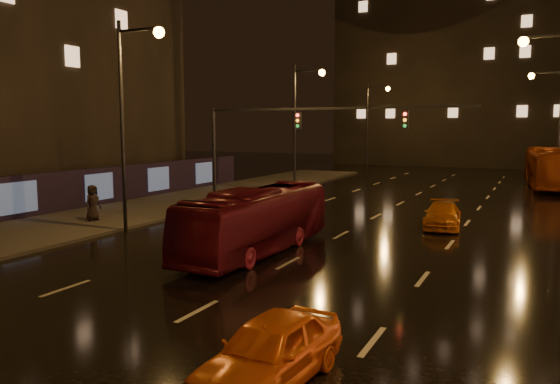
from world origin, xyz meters
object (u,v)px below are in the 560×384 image
bus_curb (549,168)px  taxi_near (270,351)px  taxi_far (443,215)px  pedestrian_c (93,203)px  bus_red (257,220)px

bus_curb → taxi_near: (-5.23, -41.62, -1.03)m
bus_curb → taxi_far: bearing=-107.7°
taxi_far → pedestrian_c: (-16.92, -6.89, 0.48)m
taxi_far → bus_red: bearing=-129.7°
bus_red → taxi_far: bus_red is taller
taxi_near → taxi_far: taxi_near is taller
bus_red → taxi_near: bearing=-60.4°
bus_curb → bus_red: bearing=-114.2°
bus_red → taxi_near: (5.65, -10.08, -0.64)m
bus_curb → taxi_far: (-5.00, -22.47, -1.09)m
bus_red → taxi_far: bearing=57.4°
bus_curb → taxi_near: bearing=-102.4°
bus_red → bus_curb: size_ratio=0.77×
pedestrian_c → taxi_near: bearing=-125.2°
bus_red → pedestrian_c: bearing=169.1°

